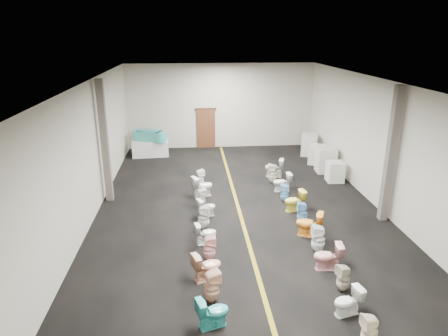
{
  "coord_description": "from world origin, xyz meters",
  "views": [
    {
      "loc": [
        -1.65,
        -13.26,
        6.01
      ],
      "look_at": [
        -0.42,
        1.0,
        1.13
      ],
      "focal_mm": 32.0,
      "sensor_mm": 36.0,
      "label": 1
    }
  ],
  "objects_px": {
    "toilet_left_6": "(206,207)",
    "toilet_right_2": "(343,278)",
    "appliance_crate_a": "(335,172)",
    "toilet_right_3": "(328,257)",
    "toilet_left_5": "(204,217)",
    "toilet_right_6": "(302,213)",
    "display_table": "(150,148)",
    "toilet_right_7": "(295,201)",
    "appliance_crate_c": "(317,155)",
    "toilet_right_11": "(274,168)",
    "appliance_crate_b": "(326,160)",
    "toilet_left_8": "(202,186)",
    "toilet_right_5": "(309,224)",
    "toilet_right_8": "(285,193)",
    "toilet_right_0": "(369,330)",
    "bathtub": "(150,135)",
    "toilet_left_4": "(206,233)",
    "toilet_right_10": "(273,174)",
    "toilet_right_4": "(318,239)",
    "toilet_left_9": "(200,178)",
    "toilet_left_1": "(212,286)",
    "toilet_left_7": "(201,198)",
    "toilet_left_3": "(209,248)",
    "appliance_crate_d": "(309,145)",
    "toilet_left_0": "(213,312)",
    "toilet_left_2": "(207,266)"
  },
  "relations": [
    {
      "from": "appliance_crate_c",
      "to": "toilet_right_2",
      "type": "relative_size",
      "value": 1.27
    },
    {
      "from": "toilet_left_0",
      "to": "toilet_right_8",
      "type": "xyz_separation_m",
      "value": [
        3.07,
        6.45,
        -0.01
      ]
    },
    {
      "from": "appliance_crate_b",
      "to": "toilet_right_10",
      "type": "xyz_separation_m",
      "value": [
        -2.67,
        -1.2,
        -0.14
      ]
    },
    {
      "from": "bathtub",
      "to": "toilet_left_4",
      "type": "bearing_deg",
      "value": -51.53
    },
    {
      "from": "appliance_crate_c",
      "to": "toilet_right_0",
      "type": "relative_size",
      "value": 1.24
    },
    {
      "from": "toilet_left_5",
      "to": "toilet_right_11",
      "type": "height_order",
      "value": "toilet_right_11"
    },
    {
      "from": "toilet_left_2",
      "to": "toilet_right_5",
      "type": "height_order",
      "value": "toilet_right_5"
    },
    {
      "from": "display_table",
      "to": "toilet_left_3",
      "type": "xyz_separation_m",
      "value": [
        2.49,
        -10.19,
        -0.02
      ]
    },
    {
      "from": "toilet_left_3",
      "to": "bathtub",
      "type": "bearing_deg",
      "value": 11.72
    },
    {
      "from": "toilet_right_6",
      "to": "appliance_crate_a",
      "type": "bearing_deg",
      "value": 155.69
    },
    {
      "from": "toilet_left_0",
      "to": "toilet_right_2",
      "type": "height_order",
      "value": "toilet_left_0"
    },
    {
      "from": "bathtub",
      "to": "appliance_crate_a",
      "type": "bearing_deg",
      "value": -4.94
    },
    {
      "from": "appliance_crate_d",
      "to": "toilet_right_8",
      "type": "relative_size",
      "value": 1.56
    },
    {
      "from": "toilet_right_5",
      "to": "toilet_right_8",
      "type": "relative_size",
      "value": 1.18
    },
    {
      "from": "toilet_left_5",
      "to": "toilet_left_9",
      "type": "relative_size",
      "value": 1.09
    },
    {
      "from": "display_table",
      "to": "toilet_right_5",
      "type": "xyz_separation_m",
      "value": [
        5.63,
        -9.06,
        0.01
      ]
    },
    {
      "from": "toilet_right_3",
      "to": "toilet_right_8",
      "type": "xyz_separation_m",
      "value": [
        -0.1,
        4.52,
        -0.03
      ]
    },
    {
      "from": "toilet_right_11",
      "to": "appliance_crate_b",
      "type": "bearing_deg",
      "value": 116.25
    },
    {
      "from": "appliance_crate_a",
      "to": "toilet_right_3",
      "type": "height_order",
      "value": "appliance_crate_a"
    },
    {
      "from": "toilet_right_6",
      "to": "toilet_right_11",
      "type": "xyz_separation_m",
      "value": [
        0.0,
        4.54,
        0.03
      ]
    },
    {
      "from": "toilet_right_5",
      "to": "toilet_right_8",
      "type": "xyz_separation_m",
      "value": [
        -0.14,
        2.69,
        -0.06
      ]
    },
    {
      "from": "toilet_right_3",
      "to": "toilet_right_4",
      "type": "relative_size",
      "value": 0.89
    },
    {
      "from": "toilet_left_9",
      "to": "toilet_right_11",
      "type": "distance_m",
      "value": 3.41
    },
    {
      "from": "toilet_left_7",
      "to": "toilet_left_1",
      "type": "bearing_deg",
      "value": 159.73
    },
    {
      "from": "appliance_crate_b",
      "to": "toilet_right_2",
      "type": "distance_m",
      "value": 8.98
    },
    {
      "from": "toilet_right_0",
      "to": "toilet_right_11",
      "type": "height_order",
      "value": "toilet_right_11"
    },
    {
      "from": "toilet_left_1",
      "to": "toilet_left_7",
      "type": "distance_m",
      "value": 5.45
    },
    {
      "from": "toilet_right_2",
      "to": "toilet_right_11",
      "type": "relative_size",
      "value": 0.86
    },
    {
      "from": "bathtub",
      "to": "appliance_crate_c",
      "type": "bearing_deg",
      "value": 9.82
    },
    {
      "from": "toilet_right_10",
      "to": "toilet_left_7",
      "type": "bearing_deg",
      "value": -43.83
    },
    {
      "from": "toilet_right_4",
      "to": "toilet_left_2",
      "type": "bearing_deg",
      "value": -67.4
    },
    {
      "from": "toilet_left_3",
      "to": "toilet_right_11",
      "type": "relative_size",
      "value": 0.91
    },
    {
      "from": "display_table",
      "to": "toilet_right_7",
      "type": "bearing_deg",
      "value": -51.8
    },
    {
      "from": "appliance_crate_b",
      "to": "toilet_left_9",
      "type": "bearing_deg",
      "value": -166.35
    },
    {
      "from": "toilet_left_8",
      "to": "toilet_right_4",
      "type": "distance_m",
      "value": 5.44
    },
    {
      "from": "appliance_crate_b",
      "to": "toilet_left_9",
      "type": "height_order",
      "value": "appliance_crate_b"
    },
    {
      "from": "toilet_left_1",
      "to": "toilet_right_11",
      "type": "height_order",
      "value": "toilet_right_11"
    },
    {
      "from": "toilet_left_9",
      "to": "toilet_left_3",
      "type": "bearing_deg",
      "value": 160.12
    },
    {
      "from": "display_table",
      "to": "toilet_left_7",
      "type": "bearing_deg",
      "value": -69.95
    },
    {
      "from": "toilet_left_6",
      "to": "toilet_right_2",
      "type": "xyz_separation_m",
      "value": [
        3.13,
        -4.46,
        0.02
      ]
    },
    {
      "from": "toilet_right_6",
      "to": "toilet_left_8",
      "type": "bearing_deg",
      "value": -120.13
    },
    {
      "from": "appliance_crate_c",
      "to": "toilet_left_1",
      "type": "relative_size",
      "value": 1.1
    },
    {
      "from": "appliance_crate_a",
      "to": "toilet_right_5",
      "type": "distance_m",
      "value": 5.25
    },
    {
      "from": "appliance_crate_d",
      "to": "toilet_right_0",
      "type": "distance_m",
      "value": 13.31
    },
    {
      "from": "toilet_left_5",
      "to": "toilet_left_8",
      "type": "xyz_separation_m",
      "value": [
        0.06,
        2.72,
        0.01
      ]
    },
    {
      "from": "appliance_crate_c",
      "to": "toilet_left_6",
      "type": "xyz_separation_m",
      "value": [
        -5.58,
        -5.39,
        -0.12
      ]
    },
    {
      "from": "toilet_left_5",
      "to": "toilet_right_6",
      "type": "bearing_deg",
      "value": -75.88
    },
    {
      "from": "bathtub",
      "to": "toilet_left_5",
      "type": "height_order",
      "value": "bathtub"
    },
    {
      "from": "appliance_crate_b",
      "to": "toilet_right_3",
      "type": "distance_m",
      "value": 8.09
    },
    {
      "from": "appliance_crate_d",
      "to": "toilet_right_8",
      "type": "xyz_separation_m",
      "value": [
        -2.61,
        -5.78,
        -0.2
      ]
    }
  ]
}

